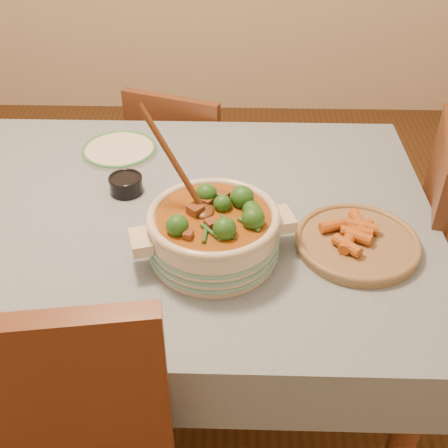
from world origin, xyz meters
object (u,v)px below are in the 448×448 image
(stew_casserole, at_px, (213,230))
(white_plate, at_px, (119,150))
(fried_plate, at_px, (357,241))
(condiment_bowl, at_px, (126,183))
(chair_far, at_px, (185,167))
(dining_table, at_px, (129,237))

(stew_casserole, relative_size, white_plate, 1.47)
(white_plate, relative_size, fried_plate, 0.71)
(condiment_bowl, height_order, fried_plate, same)
(stew_casserole, relative_size, chair_far, 0.50)
(chair_far, bearing_deg, fried_plate, 140.41)
(condiment_bowl, bearing_deg, chair_far, 80.80)
(stew_casserole, distance_m, chair_far, 0.99)
(condiment_bowl, distance_m, fried_plate, 0.66)
(fried_plate, bearing_deg, white_plate, 146.17)
(condiment_bowl, xyz_separation_m, fried_plate, (0.62, -0.23, -0.01))
(dining_table, relative_size, white_plate, 6.12)
(white_plate, xyz_separation_m, condiment_bowl, (0.06, -0.22, 0.02))
(stew_casserole, height_order, condiment_bowl, stew_casserole)
(stew_casserole, height_order, fried_plate, stew_casserole)
(stew_casserole, bearing_deg, fried_plate, 6.61)
(condiment_bowl, height_order, chair_far, chair_far)
(fried_plate, height_order, chair_far, same)
(dining_table, bearing_deg, white_plate, 103.06)
(fried_plate, distance_m, chair_far, 1.05)
(dining_table, distance_m, condiment_bowl, 0.15)
(white_plate, relative_size, chair_far, 0.34)
(dining_table, distance_m, white_plate, 0.34)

